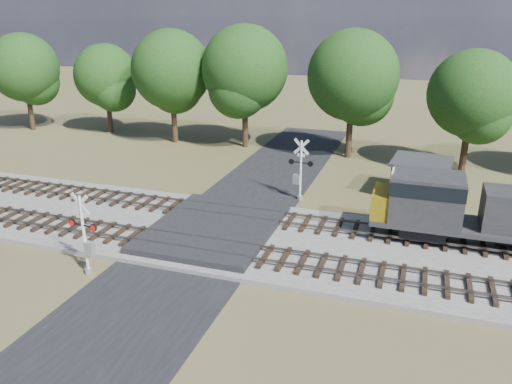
% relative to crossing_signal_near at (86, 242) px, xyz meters
% --- Properties ---
extents(ground, '(160.00, 160.00, 0.00)m').
position_rel_crossing_signal_near_xyz_m(ground, '(4.06, 5.96, -1.80)').
color(ground, '#4C4A28').
rests_on(ground, ground).
extents(ballast_bed, '(140.00, 10.00, 0.30)m').
position_rel_crossing_signal_near_xyz_m(ballast_bed, '(14.06, 6.46, -1.65)').
color(ballast_bed, gray).
rests_on(ballast_bed, ground).
extents(road, '(7.00, 60.00, 0.08)m').
position_rel_crossing_signal_near_xyz_m(road, '(4.06, 5.96, -1.76)').
color(road, black).
rests_on(road, ground).
extents(crossing_panel, '(7.00, 9.00, 0.62)m').
position_rel_crossing_signal_near_xyz_m(crossing_panel, '(4.06, 6.46, -1.49)').
color(crossing_panel, '#262628').
rests_on(crossing_panel, ground).
extents(track_near, '(140.00, 2.60, 0.33)m').
position_rel_crossing_signal_near_xyz_m(track_near, '(7.18, 3.96, -1.39)').
color(track_near, black).
rests_on(track_near, ballast_bed).
extents(track_far, '(140.00, 2.60, 0.33)m').
position_rel_crossing_signal_near_xyz_m(track_far, '(7.18, 8.96, -1.39)').
color(track_far, black).
rests_on(track_far, ballast_bed).
extents(crossing_signal_near, '(1.74, 0.41, 4.34)m').
position_rel_crossing_signal_near_xyz_m(crossing_signal_near, '(0.00, 0.00, 0.00)').
color(crossing_signal_near, silver).
rests_on(crossing_signal_near, ground).
extents(crossing_signal_far, '(1.79, 0.41, 4.44)m').
position_rel_crossing_signal_near_xyz_m(crossing_signal_far, '(7.43, 13.73, 0.04)').
color(crossing_signal_far, silver).
rests_on(crossing_signal_far, ground).
extents(equipment_shed, '(4.39, 4.39, 2.72)m').
position_rel_crossing_signal_near_xyz_m(equipment_shed, '(15.45, 17.17, -0.42)').
color(equipment_shed, '#482D1E').
rests_on(equipment_shed, ground).
extents(treeline, '(81.42, 11.49, 11.60)m').
position_rel_crossing_signal_near_xyz_m(treeline, '(12.19, 26.36, 5.33)').
color(treeline, black).
rests_on(treeline, ground).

